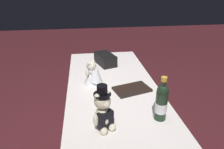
# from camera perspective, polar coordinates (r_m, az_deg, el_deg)

# --- Properties ---
(ground_plane) EXTENTS (12.00, 12.00, 0.00)m
(ground_plane) POSITION_cam_1_polar(r_m,az_deg,el_deg) (2.37, 0.00, -19.36)
(ground_plane) COLOR #47191E
(reception_table) EXTENTS (1.82, 0.81, 0.77)m
(reception_table) POSITION_cam_1_polar(r_m,az_deg,el_deg) (2.12, 0.00, -11.92)
(reception_table) COLOR white
(reception_table) RESTS_ON ground_plane
(teddy_bear_groom) EXTENTS (0.15, 0.14, 0.31)m
(teddy_bear_groom) POSITION_cam_1_polar(r_m,az_deg,el_deg) (1.32, -2.41, -10.13)
(teddy_bear_groom) COLOR beige
(teddy_bear_groom) RESTS_ON reception_table
(teddy_bear_bride) EXTENTS (0.20, 0.21, 0.23)m
(teddy_bear_bride) POSITION_cam_1_polar(r_m,az_deg,el_deg) (1.90, -5.20, 0.09)
(teddy_bear_bride) COLOR white
(teddy_bear_bride) RESTS_ON reception_table
(champagne_bottle) EXTENTS (0.08, 0.08, 0.32)m
(champagne_bottle) POSITION_cam_1_polar(r_m,az_deg,el_deg) (1.44, 13.43, -7.31)
(champagne_bottle) COLOR #1C311F
(champagne_bottle) RESTS_ON reception_table
(signing_pen) EXTENTS (0.12, 0.09, 0.01)m
(signing_pen) POSITION_cam_1_polar(r_m,az_deg,el_deg) (1.64, -2.48, -7.70)
(signing_pen) COLOR navy
(signing_pen) RESTS_ON reception_table
(gift_case_black) EXTENTS (0.33, 0.24, 0.12)m
(gift_case_black) POSITION_cam_1_polar(r_m,az_deg,el_deg) (2.35, -1.86, 4.24)
(gift_case_black) COLOR black
(gift_case_black) RESTS_ON reception_table
(guestbook) EXTENTS (0.27, 0.35, 0.02)m
(guestbook) POSITION_cam_1_polar(r_m,az_deg,el_deg) (1.82, 5.48, -4.02)
(guestbook) COLOR black
(guestbook) RESTS_ON reception_table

